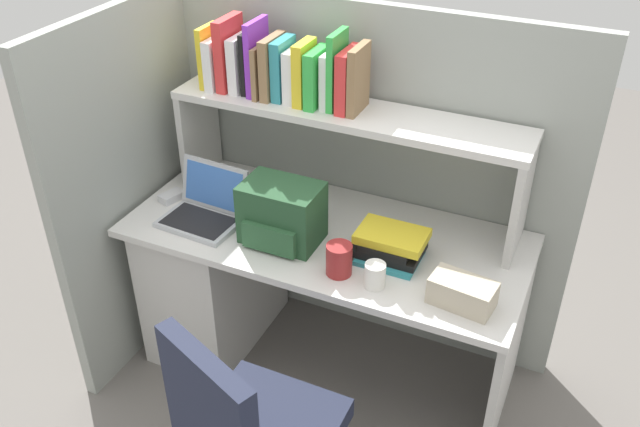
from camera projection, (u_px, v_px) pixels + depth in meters
ground_plane at (325, 364)px, 3.12m from camera, size 8.00×8.00×0.00m
desk at (245, 272)px, 3.04m from camera, size 1.60×0.70×0.73m
cubicle_partition_rear at (361, 179)px, 2.99m from camera, size 1.84×0.05×1.55m
cubicle_partition_left at (142, 183)px, 2.96m from camera, size 0.05×1.06×1.55m
overhead_hutch at (347, 132)px, 2.68m from camera, size 1.44×0.28×0.45m
reference_books_on_shelf at (282, 68)px, 2.66m from camera, size 0.68×0.18×0.30m
laptop at (205, 209)px, 2.78m from camera, size 0.32×0.27×0.22m
backpack at (281, 214)px, 2.62m from camera, size 0.30×0.22×0.24m
computer_mouse at (172, 196)px, 2.92m from camera, size 0.09×0.12×0.03m
paper_cup at (375, 275)px, 2.42m from camera, size 0.08×0.08×0.09m
tissue_box at (462, 293)px, 2.33m from camera, size 0.23×0.15×0.10m
snack_canister at (339, 259)px, 2.47m from camera, size 0.10×0.10×0.12m
desk_book_stack at (390, 245)px, 2.56m from camera, size 0.27×0.20×0.11m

